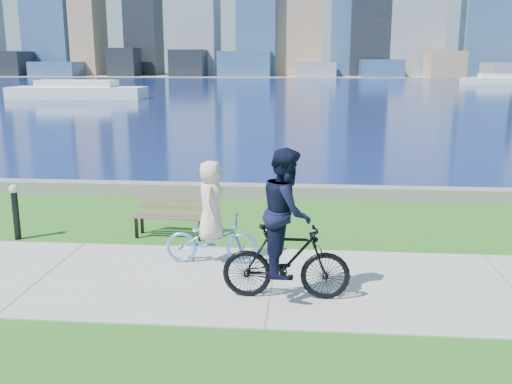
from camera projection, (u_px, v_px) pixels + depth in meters
ground at (272, 283)px, 9.73m from camera, size 320.00×320.00×0.00m
concrete_path at (272, 282)px, 9.73m from camera, size 80.00×3.50×0.02m
seawall at (286, 192)px, 15.71m from camera, size 90.00×0.50×0.35m
bay_water at (303, 87)px, 79.59m from camera, size 320.00×131.00×0.01m
far_shore at (305, 76)px, 135.86m from camera, size 320.00×30.00×0.12m
ferry_near at (77, 91)px, 56.22m from camera, size 13.26×3.79×1.80m
ferry_far at (502, 80)px, 88.84m from camera, size 12.10×3.46×1.64m
park_bench at (171, 213)px, 12.23m from camera, size 1.62×0.63×0.82m
bollard_lamp at (15, 208)px, 11.96m from camera, size 0.19×0.19×1.19m
cyclist_woman at (211, 226)px, 10.50m from camera, size 0.64×1.74×1.93m
cyclist_man at (286, 237)px, 8.84m from camera, size 0.74×2.01×2.41m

